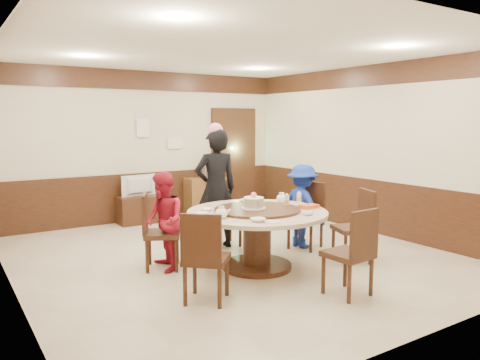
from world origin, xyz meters
TOP-DOWN VIEW (x-y plane):
  - room at (0.01, 0.01)m, footprint 6.00×6.04m
  - banquet_table at (-0.01, -0.63)m, footprint 1.78×1.78m
  - chair_0 at (1.16, -0.23)m, footprint 0.58×0.58m
  - chair_1 at (0.22, 0.58)m, footprint 0.49×0.50m
  - chair_2 at (-1.05, 0.03)m, footprint 0.60×0.59m
  - chair_3 at (-1.10, -1.25)m, footprint 0.62×0.62m
  - chair_4 at (0.28, -1.94)m, footprint 0.47×0.48m
  - chair_5 at (1.24, -1.10)m, footprint 0.56×0.56m
  - person_standing at (0.06, 0.53)m, footprint 0.71×0.53m
  - person_red at (-1.04, -0.05)m, footprint 0.57×0.68m
  - person_blue at (1.16, -0.15)m, footprint 0.54×0.84m
  - birthday_cake at (-0.05, -0.60)m, footprint 0.31×0.31m
  - teapot_left at (-0.63, -0.78)m, footprint 0.17×0.15m
  - teapot_right at (0.60, -0.35)m, footprint 0.17×0.15m
  - bowl_0 at (-0.56, -0.29)m, footprint 0.14×0.14m
  - bowl_1 at (0.34, -1.19)m, footprint 0.14×0.14m
  - bowl_2 at (-0.37, -1.16)m, footprint 0.16×0.16m
  - bowl_3 at (0.61, -0.76)m, footprint 0.12×0.12m
  - bowl_4 at (-0.73, -0.50)m, footprint 0.15×0.15m
  - bowl_5 at (0.18, -0.05)m, footprint 0.15×0.15m
  - saucer_near at (-0.26, -1.28)m, footprint 0.18×0.18m
  - saucer_far at (0.44, -0.13)m, footprint 0.18×0.18m
  - shrimp_platter at (0.59, -0.92)m, footprint 0.30×0.20m
  - bottle_0 at (0.46, -0.64)m, footprint 0.06×0.06m
  - bottle_1 at (0.73, -0.56)m, footprint 0.06×0.06m
  - tv_stand at (-0.27, 2.75)m, footprint 0.85×0.45m
  - television at (-0.27, 2.75)m, footprint 0.68×0.15m
  - side_cabinet at (1.11, 2.78)m, footprint 0.80×0.40m
  - thermos at (1.10, 2.78)m, footprint 0.15×0.15m
  - notice_left at (-0.10, 2.96)m, footprint 0.25×0.00m
  - notice_right at (0.55, 2.96)m, footprint 0.30×0.00m

SIDE VIEW (x-z plane):
  - tv_stand at x=-0.27m, z-range 0.00..0.50m
  - chair_0 at x=1.16m, z-range -0.18..0.79m
  - chair_1 at x=0.22m, z-range -0.18..0.79m
  - chair_2 at x=-1.05m, z-range -0.18..0.79m
  - chair_3 at x=-1.10m, z-range -0.18..0.79m
  - chair_4 at x=0.28m, z-range -0.18..0.79m
  - chair_5 at x=1.24m, z-range -0.18..0.79m
  - side_cabinet at x=1.11m, z-range 0.00..0.75m
  - banquet_table at x=-0.01m, z-range 0.14..0.92m
  - person_blue at x=1.16m, z-range 0.00..1.24m
  - person_red at x=-1.04m, z-range 0.00..1.25m
  - television at x=-0.27m, z-range 0.50..0.89m
  - saucer_near at x=-0.26m, z-range 0.75..0.76m
  - saucer_far at x=0.44m, z-range 0.75..0.76m
  - bowl_0 at x=-0.56m, z-range 0.75..0.78m
  - bowl_4 at x=-0.73m, z-range 0.75..0.79m
  - bowl_3 at x=0.61m, z-range 0.75..0.79m
  - bowl_2 at x=-0.37m, z-range 0.75..0.79m
  - bowl_1 at x=0.34m, z-range 0.75..0.79m
  - bowl_5 at x=0.18m, z-range 0.75..0.80m
  - shrimp_platter at x=0.59m, z-range 0.75..0.81m
  - teapot_left at x=-0.63m, z-range 0.75..0.87m
  - teapot_right at x=0.60m, z-range 0.75..0.87m
  - bottle_0 at x=0.46m, z-range 0.75..0.91m
  - bottle_1 at x=0.73m, z-range 0.75..0.91m
  - birthday_cake at x=-0.05m, z-range 0.75..0.96m
  - person_standing at x=0.06m, z-range 0.00..1.76m
  - thermos at x=1.10m, z-range 0.75..1.13m
  - room at x=0.01m, z-range -0.34..2.50m
  - notice_right at x=0.55m, z-range 1.34..1.56m
  - notice_left at x=-0.10m, z-range 1.57..1.93m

